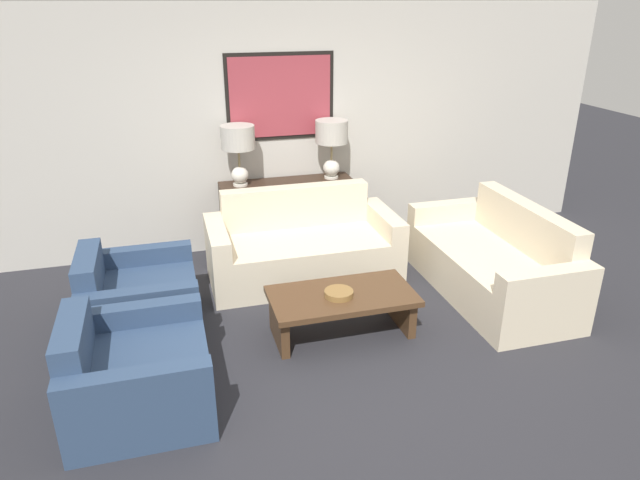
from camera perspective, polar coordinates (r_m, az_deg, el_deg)
The scene contains 11 objects.
ground_plane at distance 4.69m, azimuth 3.00°, elevation -11.78°, with size 20.00×20.00×0.00m, color #28282D.
back_wall at distance 6.44m, azimuth -3.99°, elevation 10.93°, with size 7.70×0.12×2.65m.
console_table at distance 6.44m, azimuth -3.26°, elevation 2.38°, with size 1.47×0.40×0.82m.
table_lamp_left at distance 6.10m, azimuth -8.19°, elevation 9.47°, with size 0.36×0.36×0.65m.
table_lamp_right at distance 6.31m, azimuth 1.17°, elevation 10.14°, with size 0.36×0.36×0.65m.
couch_by_back_wall at distance 5.85m, azimuth -1.74°, elevation -0.92°, with size 1.90×0.90×0.88m.
couch_by_side at distance 5.77m, azimuth 16.93°, elevation -2.32°, with size 0.90×1.90×0.88m.
coffee_table at distance 4.86m, azimuth 2.21°, elevation -6.39°, with size 1.23×0.64×0.38m.
decorative_bowl at distance 4.77m, azimuth 1.89°, elevation -5.36°, with size 0.24×0.24×0.05m.
armchair_near_back_wall at distance 5.18m, azimuth -17.78°, elevation -5.83°, with size 0.95×0.99×0.75m.
armchair_near_camera at distance 4.25m, azimuth -17.99°, elevation -12.74°, with size 0.95×0.99×0.75m.
Camera 1 is at (-1.27, -3.64, 2.67)m, focal length 32.00 mm.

